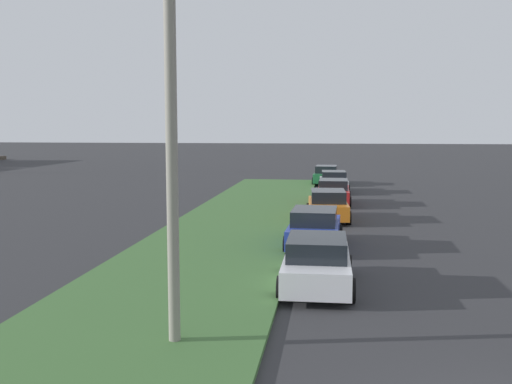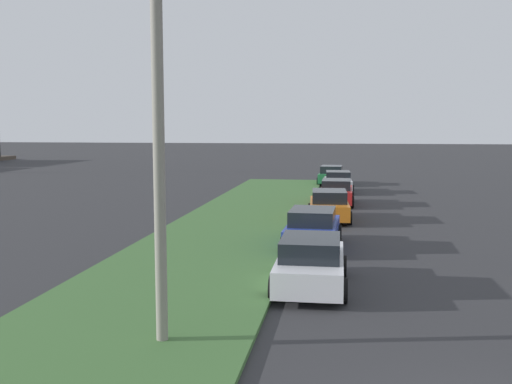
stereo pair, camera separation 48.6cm
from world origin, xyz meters
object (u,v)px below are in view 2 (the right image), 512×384
Objects in this scene: parked_car_orange at (329,206)px; parked_car_silver at (338,182)px; streetlight at (176,132)px; parked_car_red at (336,192)px; parked_car_blue at (313,228)px; parked_car_white at (311,263)px; parked_car_green at (332,175)px.

parked_car_orange is 1.00× the size of parked_car_silver.
parked_car_red is at bearing -7.30° from streetlight.
parked_car_silver is (18.76, -0.72, 0.00)m from parked_car_blue.
parked_car_red is 0.58× the size of streetlight.
parked_car_blue is 1.00× the size of parked_car_silver.
parked_car_blue is 6.53m from parked_car_orange.
parked_car_white and parked_car_red have the same top height.
parked_car_white is at bearing -27.19° from streetlight.
parked_car_blue is 18.78m from parked_car_silver.
parked_car_white is 0.58× the size of streetlight.
parked_car_silver is (12.25, -0.29, 0.00)m from parked_car_orange.
parked_car_orange is 17.42m from streetlight.
parked_car_white is at bearing 176.08° from parked_car_orange.
parked_car_blue is 24.37m from parked_car_green.
parked_car_silver and parked_car_green have the same top height.
parked_car_blue and parked_car_green have the same top height.
parked_car_white is 12.08m from parked_car_orange.
parked_car_blue is 1.01× the size of parked_car_red.
parked_car_white is 0.98× the size of parked_car_orange.
parked_car_white and parked_car_silver have the same top height.
parked_car_red is at bearing 177.48° from parked_car_silver.
parked_car_silver is (24.33, -0.48, 0.00)m from parked_car_white.
parked_car_silver is at bearing -1.54° from parked_car_white.
parked_car_red is at bearing -1.90° from parked_car_white.
parked_car_blue is (5.57, 0.24, 0.00)m from parked_car_white.
parked_car_green is at bearing -2.13° from parked_car_orange.
parked_car_green is 0.58× the size of streetlight.
parked_car_blue is at bearing 173.17° from parked_car_orange.
parked_car_orange is at bearing 177.94° from parked_car_red.
parked_car_orange is (12.08, -0.19, 0.00)m from parked_car_white.
parked_car_white is 1.00× the size of parked_car_red.
parked_car_orange is 12.25m from parked_car_silver.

